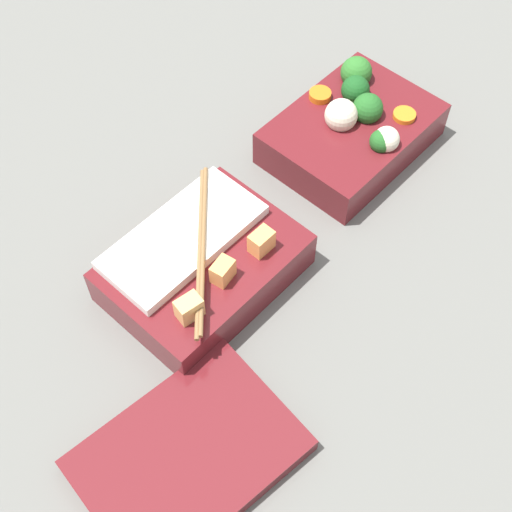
# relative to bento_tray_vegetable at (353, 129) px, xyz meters

# --- Properties ---
(ground_plane) EXTENTS (3.00, 3.00, 0.00)m
(ground_plane) POSITION_rel_bento_tray_vegetable_xyz_m (0.13, 0.01, -0.03)
(ground_plane) COLOR slate
(bento_tray_vegetable) EXTENTS (0.20, 0.15, 0.08)m
(bento_tray_vegetable) POSITION_rel_bento_tray_vegetable_xyz_m (0.00, 0.00, 0.00)
(bento_tray_vegetable) COLOR maroon
(bento_tray_vegetable) RESTS_ON ground_plane
(bento_tray_rice) EXTENTS (0.20, 0.15, 0.07)m
(bento_tray_rice) POSITION_rel_bento_tray_vegetable_xyz_m (0.27, 0.01, -0.00)
(bento_tray_rice) COLOR maroon
(bento_tray_rice) RESTS_ON ground_plane
(bento_lid) EXTENTS (0.21, 0.17, 0.02)m
(bento_lid) POSITION_rel_bento_tray_vegetable_xyz_m (0.42, 0.14, -0.02)
(bento_lid) COLOR maroon
(bento_lid) RESTS_ON ground_plane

